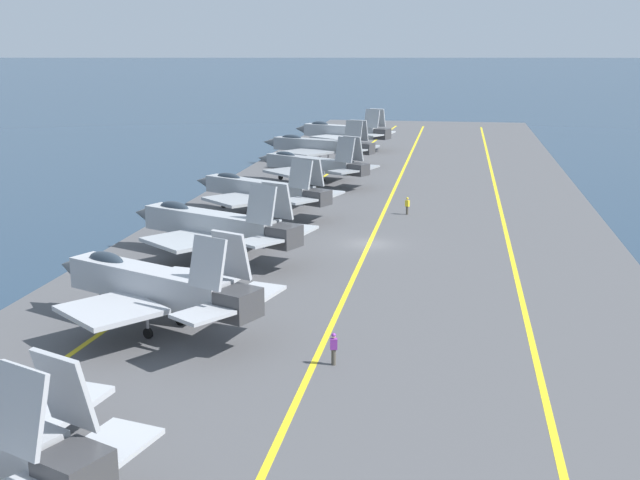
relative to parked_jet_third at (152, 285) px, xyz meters
The scene contains 13 objects.
ground_plane 24.98m from the parked_jet_third, 24.28° to the right, with size 2000.00×2000.00×0.00m, color #23384C.
carrier_deck 24.96m from the parked_jet_third, 24.28° to the right, with size 221.96×41.83×0.40m, color #4C4C4F.
deck_stripe_foul_line 31.44m from the parked_jet_third, 43.84° to the right, with size 199.77×0.36×0.01m, color yellow.
deck_stripe_centerline 24.93m from the parked_jet_third, 24.28° to the right, with size 199.77×0.36×0.01m, color yellow.
deck_stripe_edge_line 22.79m from the parked_jet_third, ahead, with size 199.77×0.36×0.01m, color yellow.
parked_jet_third is the anchor object (origin of this frame).
parked_jet_fourth 16.15m from the parked_jet_third, ahead, with size 12.27×16.39×6.40m.
parked_jet_fifth 32.92m from the parked_jet_third, ahead, with size 12.67×16.59×5.94m.
parked_jet_sixth 50.73m from the parked_jet_third, ahead, with size 12.83×16.09×6.03m.
parked_jet_seventh 66.81m from the parked_jet_third, ahead, with size 13.39×17.22×6.32m.
parked_jet_eighth 84.10m from the parked_jet_third, ahead, with size 12.29×16.94×6.52m.
crew_purple_vest 11.93m from the parked_jet_third, 107.80° to the right, with size 0.32×0.42×1.76m.
crew_yellow_vest 37.24m from the parked_jet_third, 19.71° to the right, with size 0.42×0.46×1.72m.
Camera 1 is at (-64.71, -6.94, 16.64)m, focal length 45.00 mm.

